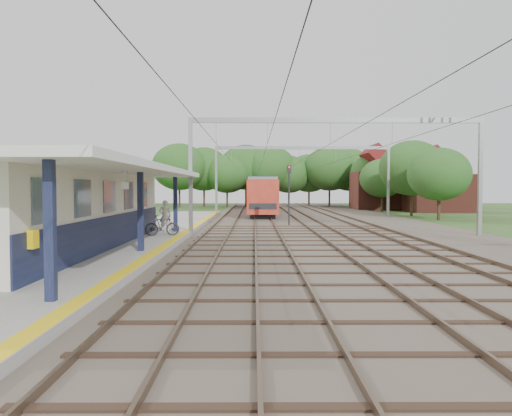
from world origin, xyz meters
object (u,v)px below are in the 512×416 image
object	(u,v)px
signal_post	(289,187)
train	(260,194)
person	(165,216)
bicycle	(162,226)

from	to	relation	value
signal_post	train	bearing A→B (deg)	91.88
person	signal_post	distance (m)	11.54
train	person	bearing A→B (deg)	-100.48
bicycle	signal_post	xyz separation A→B (m)	(7.55, 10.83, 2.05)
bicycle	person	bearing A→B (deg)	-6.85
bicycle	train	world-z (taller)	train
person	signal_post	world-z (taller)	signal_post
train	signal_post	xyz separation A→B (m)	(1.85, -24.07, 0.83)
person	signal_post	bearing A→B (deg)	-137.31
bicycle	signal_post	size ratio (longest dim) A/B	0.40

